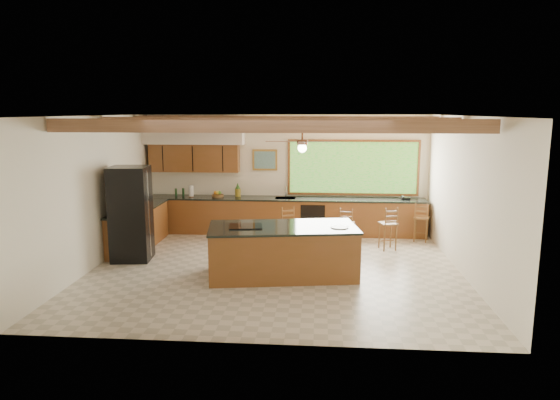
{
  "coord_description": "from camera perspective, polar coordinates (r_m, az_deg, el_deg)",
  "views": [
    {
      "loc": [
        0.85,
        -9.47,
        3.09
      ],
      "look_at": [
        0.03,
        0.8,
        1.25
      ],
      "focal_mm": 32.0,
      "sensor_mm": 36.0,
      "label": 1
    }
  ],
  "objects": [
    {
      "name": "island",
      "position": [
        9.47,
        0.31,
        -5.83
      ],
      "size": [
        2.92,
        1.7,
        0.98
      ],
      "rotation": [
        0.0,
        0.0,
        0.15
      ],
      "color": "brown",
      "rests_on": "ground"
    },
    {
      "name": "refrigerator",
      "position": [
        10.82,
        -16.67,
        -1.51
      ],
      "size": [
        0.84,
        0.82,
        1.97
      ],
      "rotation": [
        0.0,
        0.0,
        0.1
      ],
      "color": "black",
      "rests_on": "ground"
    },
    {
      "name": "bar_stool_d",
      "position": [
        12.35,
        15.91,
        -2.06
      ],
      "size": [
        0.42,
        0.42,
        0.95
      ],
      "rotation": [
        0.0,
        0.0,
        -0.29
      ],
      "color": "brown",
      "rests_on": "ground"
    },
    {
      "name": "ground",
      "position": [
        10.0,
        -0.55,
        -7.85
      ],
      "size": [
        7.2,
        7.2,
        0.0
      ],
      "primitive_type": "plane",
      "color": "beige",
      "rests_on": "ground"
    },
    {
      "name": "bar_stool_a",
      "position": [
        11.33,
        0.64,
        -2.68
      ],
      "size": [
        0.45,
        0.45,
        0.97
      ],
      "rotation": [
        0.0,
        0.0,
        0.38
      ],
      "color": "brown",
      "rests_on": "ground"
    },
    {
      "name": "bar_stool_b",
      "position": [
        11.41,
        12.28,
        -2.76
      ],
      "size": [
        0.45,
        0.45,
        0.99
      ],
      "rotation": [
        0.0,
        0.0,
        0.3
      ],
      "color": "brown",
      "rests_on": "ground"
    },
    {
      "name": "room_shell",
      "position": [
        10.21,
        -1.19,
        5.22
      ],
      "size": [
        7.27,
        6.54,
        3.02
      ],
      "color": "#EDE5CD",
      "rests_on": "ground"
    },
    {
      "name": "bar_stool_c",
      "position": [
        11.38,
        7.62,
        -2.78
      ],
      "size": [
        0.38,
        0.38,
        0.95
      ],
      "rotation": [
        0.0,
        0.0,
        -0.14
      ],
      "color": "brown",
      "rests_on": "ground"
    },
    {
      "name": "counter_run",
      "position": [
        12.39,
        -3.3,
        -2.1
      ],
      "size": [
        7.12,
        3.1,
        1.27
      ],
      "color": "brown",
      "rests_on": "ground"
    }
  ]
}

